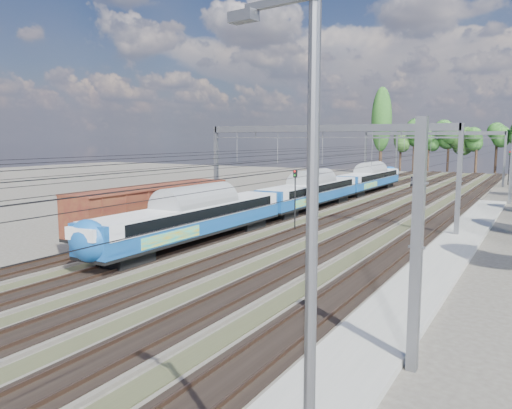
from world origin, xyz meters
The scene contains 12 objects.
ground centered at (0.00, 0.00, 0.00)m, with size 220.00×220.00×0.00m, color #47423A.
track_bed centered at (0.00, 45.00, 0.10)m, with size 21.00×130.00×0.34m.
platform centered at (12.00, 20.00, 0.15)m, with size 3.00×70.00×0.30m, color gray.
catenary centered at (0.33, 52.69, 6.40)m, with size 25.65×130.00×9.00m.
tree_belt centered at (7.47, 92.04, 8.19)m, with size 38.51×100.09×12.08m.
poplar centered at (-14.50, 98.00, 11.89)m, with size 4.40×4.40×19.04m.
emu_train centered at (-4.50, 37.68, 2.54)m, with size 2.96×62.52×4.32m.
freight_boxcar centered at (-9.00, 17.81, 2.43)m, with size 3.20×15.43×3.98m.
worker centered at (-0.89, 68.88, 0.96)m, with size 0.70×0.46×1.92m, color black.
signal_near centered at (-0.71, 25.95, 3.31)m, with size 0.34×0.31×5.24m.
signal_far centered at (11.95, 82.59, 3.63)m, with size 0.39×0.36×5.74m.
lamp_post centered at (13.90, -4.01, 5.57)m, with size 1.70×0.33×10.21m.
Camera 1 is at (17.29, -11.52, 7.79)m, focal length 35.00 mm.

